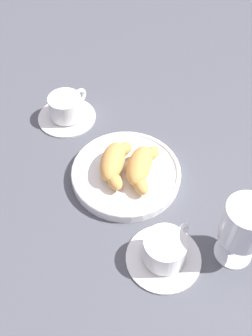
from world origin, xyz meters
name	(u,v)px	position (x,y,z in m)	size (l,w,h in m)	color
ground_plane	(116,182)	(0.00, 0.00, 0.00)	(2.20, 2.20, 0.00)	#4C4F56
pastry_plate	(126,173)	(-0.02, 0.01, 0.01)	(0.23, 0.23, 0.02)	white
croissant_large	(114,162)	(-0.01, -0.01, 0.04)	(0.13, 0.09, 0.04)	#D6994C
croissant_small	(141,166)	(-0.03, 0.04, 0.04)	(0.13, 0.08, 0.04)	#D6994C
coffee_cup_near	(165,251)	(0.11, 0.16, 0.03)	(0.14, 0.14, 0.06)	white
coffee_cup_far	(66,109)	(-0.11, -0.20, 0.03)	(0.14, 0.14, 0.06)	white
juice_glass_left	(244,225)	(0.04, 0.27, 0.09)	(0.08, 0.08, 0.14)	white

